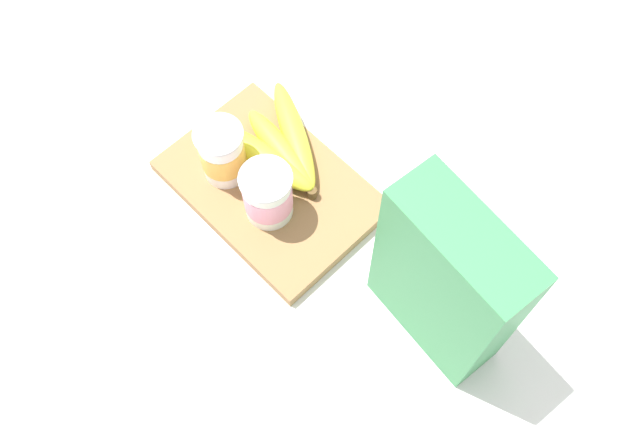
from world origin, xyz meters
name	(u,v)px	position (x,y,z in m)	size (l,w,h in m)	color
ground_plane	(271,190)	(0.00, 0.00, 0.00)	(2.40, 2.40, 0.00)	silver
cutting_board	(270,187)	(0.00, 0.00, 0.01)	(0.30, 0.20, 0.02)	olive
cereal_box	(446,282)	(-0.29, -0.02, 0.14)	(0.18, 0.07, 0.27)	#38844C
yogurt_cup_front	(268,195)	(-0.03, 0.03, 0.07)	(0.07, 0.07, 0.09)	white
yogurt_cup_back	(222,153)	(0.06, 0.03, 0.07)	(0.07, 0.07, 0.10)	white
banana_bunch	(277,148)	(0.03, -0.04, 0.04)	(0.19, 0.15, 0.04)	yellow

